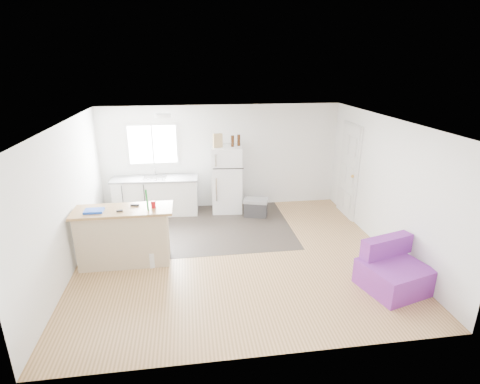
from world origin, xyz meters
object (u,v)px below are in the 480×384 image
object	(u,v)px
red_cup	(153,204)
cleaner_jug	(154,259)
purple_seat	(393,272)
kitchen_cabinets	(156,195)
cooler	(256,207)
blue_tray	(94,211)
peninsula	(124,236)
bottle_left	(233,141)
refrigerator	(227,179)
cardboard_box	(218,141)
mop	(146,253)
bottle_right	(239,140)

from	to	relation	value
red_cup	cleaner_jug	bearing A→B (deg)	-103.06
purple_seat	red_cup	distance (m)	3.96
kitchen_cabinets	cooler	xyz separation A→B (m)	(2.22, -0.47, -0.23)
cleaner_jug	blue_tray	world-z (taller)	blue_tray
peninsula	bottle_left	world-z (taller)	bottle_left
refrigerator	cardboard_box	world-z (taller)	cardboard_box
cooler	cleaner_jug	xyz separation A→B (m)	(-2.12, -1.94, -0.06)
peninsula	mop	size ratio (longest dim) A/B	1.16
purple_seat	mop	size ratio (longest dim) A/B	0.77
refrigerator	cleaner_jug	xyz separation A→B (m)	(-1.51, -2.38, -0.62)
cooler	bottle_right	world-z (taller)	bottle_right
red_cup	blue_tray	xyz separation A→B (m)	(-0.95, -0.05, -0.04)
kitchen_cabinets	mop	xyz separation A→B (m)	(-0.03, -2.35, -0.20)
refrigerator	mop	size ratio (longest dim) A/B	1.09
refrigerator	mop	world-z (taller)	refrigerator
cleaner_jug	cardboard_box	distance (m)	3.06
peninsula	mop	distance (m)	0.47
purple_seat	blue_tray	size ratio (longest dim) A/B	3.59
red_cup	mop	bearing A→B (deg)	-141.81
cleaner_jug	mop	distance (m)	0.17
cardboard_box	bottle_left	bearing A→B (deg)	5.00
kitchen_cabinets	cardboard_box	xyz separation A→B (m)	(1.42, -0.11, 1.24)
peninsula	purple_seat	distance (m)	4.39
peninsula	cleaner_jug	distance (m)	0.64
cleaner_jug	bottle_left	bearing A→B (deg)	46.34
refrigerator	mop	xyz separation A→B (m)	(-1.64, -2.32, -0.53)
cooler	blue_tray	size ratio (longest dim) A/B	2.03
cleaner_jug	cardboard_box	bearing A→B (deg)	51.81
purple_seat	bottle_left	distance (m)	4.26
kitchen_cabinets	blue_tray	xyz separation A→B (m)	(-0.80, -2.26, 0.58)
purple_seat	mop	distance (m)	4.00
cooler	cardboard_box	size ratio (longest dim) A/B	2.03
blue_tray	bottle_left	world-z (taller)	bottle_left
kitchen_cabinets	refrigerator	distance (m)	1.65
bottle_left	cooler	bearing A→B (deg)	-39.23
bottle_right	cleaner_jug	bearing A→B (deg)	-126.78
blue_tray	cardboard_box	bearing A→B (deg)	44.09
refrigerator	mop	distance (m)	2.89
purple_seat	red_cup	size ratio (longest dim) A/B	8.96
bottle_right	cooler	bearing A→B (deg)	-54.21
mop	bottle_left	xyz separation A→B (m)	(1.78, 2.27, 1.42)
refrigerator	cooler	world-z (taller)	refrigerator
peninsula	refrigerator	world-z (taller)	refrigerator
peninsula	bottle_right	xyz separation A→B (m)	(2.27, 2.18, 1.15)
mop	bottle_right	bearing A→B (deg)	51.46
mop	cardboard_box	xyz separation A→B (m)	(1.45, 2.24, 1.45)
mop	kitchen_cabinets	bearing A→B (deg)	90.18
cleaner_jug	purple_seat	bearing A→B (deg)	-25.55
blue_tray	peninsula	bearing A→B (deg)	8.23
peninsula	bottle_left	bearing A→B (deg)	44.94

